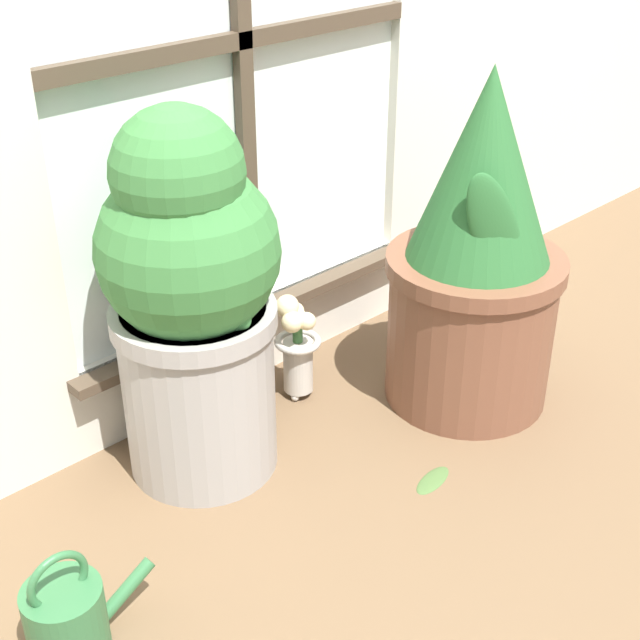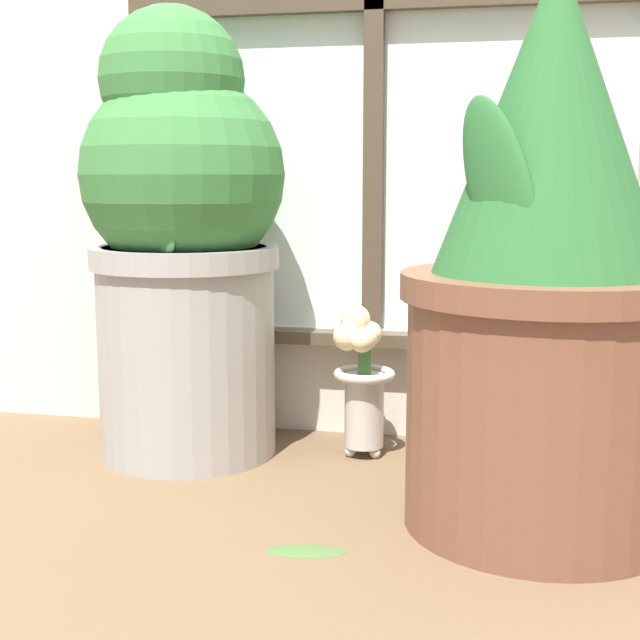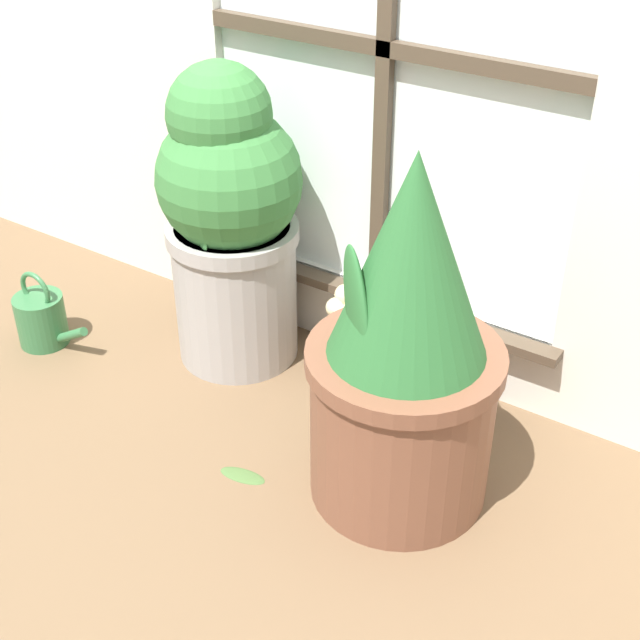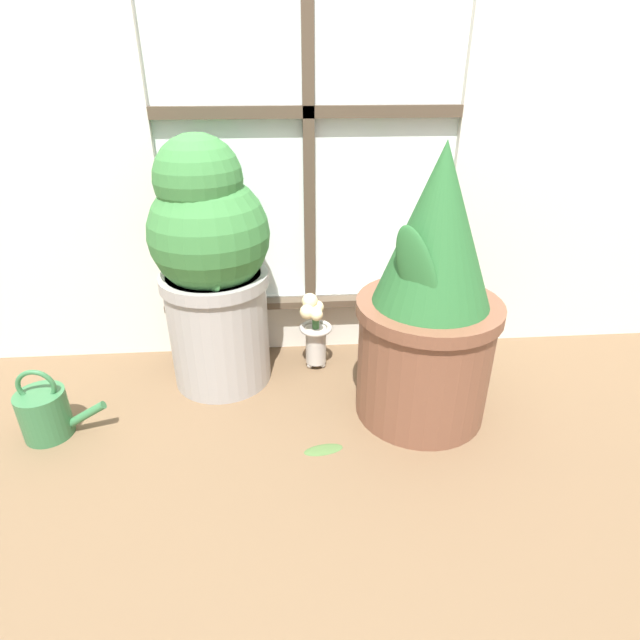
% 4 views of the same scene
% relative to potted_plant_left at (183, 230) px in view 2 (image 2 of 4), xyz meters
% --- Properties ---
extents(ground_plane, '(10.00, 10.00, 0.00)m').
position_rel_potted_plant_left_xyz_m(ground_plane, '(0.31, -0.36, -0.41)').
color(ground_plane, brown).
extents(potted_plant_left, '(0.36, 0.36, 0.79)m').
position_rel_potted_plant_left_xyz_m(potted_plant_left, '(0.00, 0.00, 0.00)').
color(potted_plant_left, '#9E9993').
rests_on(potted_plant_left, ground_plane).
extents(potted_plant_right, '(0.41, 0.41, 0.79)m').
position_rel_potted_plant_left_xyz_m(potted_plant_right, '(0.61, -0.22, -0.05)').
color(potted_plant_right, brown).
rests_on(potted_plant_right, ground_plane).
extents(flower_vase, '(0.11, 0.11, 0.27)m').
position_rel_potted_plant_left_xyz_m(flower_vase, '(0.31, 0.05, -0.26)').
color(flower_vase, '#BCB7AD').
rests_on(flower_vase, ground_plane).
extents(fallen_leaf, '(0.12, 0.06, 0.01)m').
position_rel_potted_plant_left_xyz_m(fallen_leaf, '(0.31, -0.38, -0.40)').
color(fallen_leaf, '#476633').
rests_on(fallen_leaf, ground_plane).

